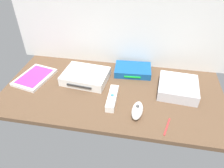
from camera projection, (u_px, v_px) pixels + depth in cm
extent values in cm
cube|color=brown|center=(112.00, 93.00, 97.36)|extent=(100.00, 48.00, 2.00)
cube|color=silver|center=(122.00, 3.00, 96.42)|extent=(110.00, 1.20, 64.00)
cube|color=white|center=(86.00, 76.00, 102.15)|extent=(22.41, 17.90, 4.40)
cube|color=#2D2D2D|center=(79.00, 86.00, 95.89)|extent=(12.00, 1.72, 0.80)
cube|color=silver|center=(178.00, 88.00, 94.66)|extent=(18.18, 18.18, 5.00)
cube|color=silver|center=(179.00, 83.00, 93.05)|extent=(17.46, 17.46, 0.30)
cube|color=white|center=(35.00, 77.00, 104.04)|extent=(17.37, 21.48, 1.40)
cube|color=#B233B2|center=(34.00, 76.00, 103.56)|extent=(14.40, 18.35, 0.16)
cube|color=#145193|center=(133.00, 70.00, 107.35)|extent=(18.76, 13.17, 3.40)
cube|color=#19D833|center=(132.00, 77.00, 102.46)|extent=(8.01, 0.93, 0.60)
cube|color=white|center=(112.00, 98.00, 90.50)|extent=(3.87, 14.86, 3.00)
cylinder|color=#387FDB|center=(112.00, 95.00, 89.46)|extent=(1.40, 1.40, 0.40)
ellipsoid|color=white|center=(137.00, 110.00, 83.89)|extent=(5.17, 10.32, 4.00)
sphere|color=#4C4C4C|center=(138.00, 106.00, 82.43)|extent=(1.40, 1.40, 1.40)
cube|color=white|center=(86.00, 71.00, 100.20)|extent=(15.86, 11.12, 2.00)
cylinder|color=#99999E|center=(78.00, 67.00, 100.74)|extent=(2.41, 2.41, 0.40)
cylinder|color=red|center=(167.00, 126.00, 79.57)|extent=(2.94, 8.89, 0.70)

